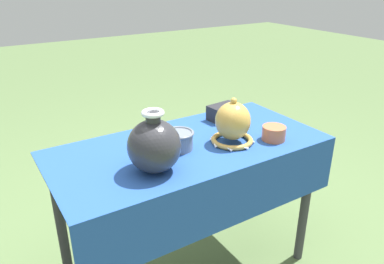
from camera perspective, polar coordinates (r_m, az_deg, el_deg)
The scene contains 6 objects.
display_table at distance 1.64m, azimuth -0.12°, elevation -4.77°, with size 1.19×0.57×0.71m.
vase_tall_bulbous at distance 1.37m, azimuth -5.77°, elevation -2.04°, with size 0.20×0.20×0.24m.
vase_dome_bell at distance 1.61m, azimuth 6.22°, elevation 1.20°, with size 0.20×0.20×0.21m.
mosaic_tile_box at distance 1.88m, azimuth 4.84°, elevation 3.02°, with size 0.16×0.11×0.07m.
cup_wide_slate at distance 1.56m, azimuth -2.03°, elevation -1.16°, with size 0.13×0.13×0.08m.
pot_squat_terracotta at distance 1.68m, azimuth 12.36°, elevation -0.16°, with size 0.10×0.10×0.06m, color #BC6642.
Camera 1 is at (-0.77, -1.24, 1.40)m, focal length 35.00 mm.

